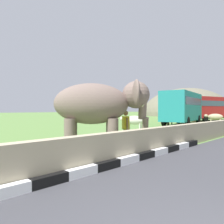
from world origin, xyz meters
TOP-DOWN VIEW (x-y plane):
  - striped_curb at (-0.35, 4.05)m, footprint 16.20×0.20m
  - barrier_parapet at (2.00, 4.35)m, footprint 28.00×0.36m
  - elephant at (3.66, 6.31)m, footprint 3.91×3.73m
  - person_handler at (4.90, 5.99)m, footprint 0.43×0.60m
  - bus_teal at (19.55, 10.63)m, footprint 8.44×4.13m
  - bus_red at (30.83, 11.53)m, footprint 10.25×4.97m
  - bus_white at (39.78, 14.86)m, footprint 8.53×4.35m
  - cow_near at (10.01, 9.68)m, footprint 1.16×1.89m
  - cow_mid at (21.94, 8.06)m, footprint 1.17×1.89m
  - cow_far at (17.57, 11.23)m, footprint 1.89×0.65m
  - hill_east at (55.00, 26.85)m, footprint 28.82×23.06m

SIDE VIEW (x-z plane):
  - hill_east at x=55.00m, z-range -7.62..7.62m
  - striped_curb at x=-0.35m, z-range 0.00..0.24m
  - barrier_parapet at x=2.00m, z-range 0.00..1.00m
  - cow_near at x=10.01m, z-range 0.26..1.48m
  - cow_mid at x=21.94m, z-range 0.26..1.48m
  - cow_far at x=17.57m, z-range 0.26..1.48m
  - person_handler at x=4.90m, z-range 0.10..1.75m
  - elephant at x=3.66m, z-range 0.44..3.35m
  - bus_teal at x=19.55m, z-range 0.33..3.83m
  - bus_white at x=39.78m, z-range 0.33..3.83m
  - bus_red at x=30.83m, z-range 0.33..3.83m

